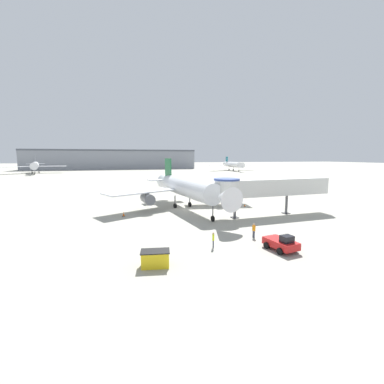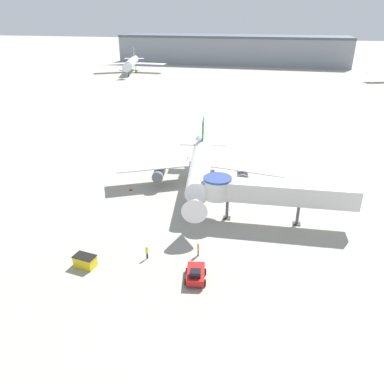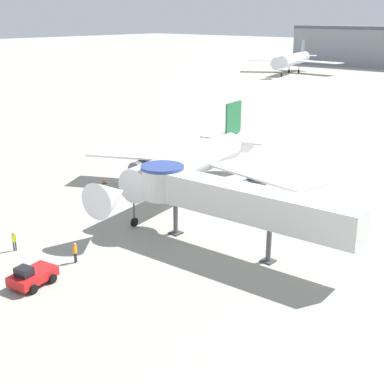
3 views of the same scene
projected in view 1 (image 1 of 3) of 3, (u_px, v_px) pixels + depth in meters
The scene contains 12 objects.
ground_plane at pixel (184, 210), 48.25m from camera, with size 800.00×800.00×0.00m, color #9E9B8E.
main_airplane at pixel (186, 188), 48.35m from camera, with size 29.96×29.01×9.53m.
jet_bridge at pixel (266, 187), 42.96m from camera, with size 21.45×4.55×6.47m.
pushback_tug_red at pixel (281, 243), 27.17m from camera, with size 2.82×3.90×1.81m.
service_container_yellow at pixel (155, 259), 23.18m from camera, with size 2.80×1.92×1.47m.
traffic_cone_starboard_wing at pixel (245, 205), 51.37m from camera, with size 0.37×0.37×0.62m.
traffic_cone_port_wing at pixel (124, 214), 42.88m from camera, with size 0.49×0.49×0.80m.
ground_crew_marshaller at pixel (254, 229), 31.40m from camera, with size 0.31×0.39×1.80m.
ground_crew_wing_walker at pixel (213, 239), 27.90m from camera, with size 0.27×0.37×1.75m.
background_jet_gray_tail at pixel (35, 165), 152.34m from camera, with size 33.68×33.98×10.99m.
background_jet_teal_tail at pixel (232, 165), 182.46m from camera, with size 34.00×33.17×10.02m.
terminal_building at pixel (114, 159), 210.00m from camera, with size 130.55×25.28×15.57m.
Camera 1 is at (-10.91, -46.09, 9.86)m, focal length 24.00 mm.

